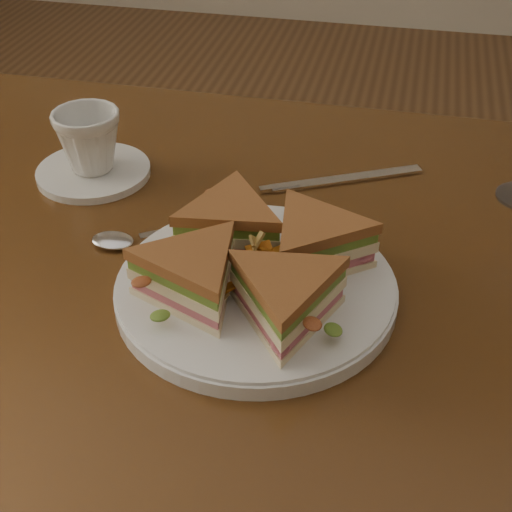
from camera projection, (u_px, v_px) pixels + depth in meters
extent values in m
cube|color=#391F0D|center=(248.00, 269.00, 0.79)|extent=(1.20, 0.80, 0.04)
cylinder|color=#341F0F|center=(18.00, 279.00, 1.38)|extent=(0.06, 0.06, 0.71)
cylinder|color=white|center=(256.00, 289.00, 0.72)|extent=(0.28, 0.28, 0.02)
cube|color=silver|center=(195.00, 227.00, 0.82)|extent=(0.12, 0.08, 0.00)
ellipsoid|color=silver|center=(113.00, 241.00, 0.79)|extent=(0.05, 0.03, 0.01)
cube|color=silver|center=(347.00, 179.00, 0.90)|extent=(0.18, 0.11, 0.00)
cube|color=silver|center=(279.00, 188.00, 0.89)|extent=(0.05, 0.03, 0.00)
cylinder|color=white|center=(94.00, 172.00, 0.91)|extent=(0.14, 0.14, 0.01)
imported|color=white|center=(89.00, 141.00, 0.89)|extent=(0.09, 0.09, 0.08)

